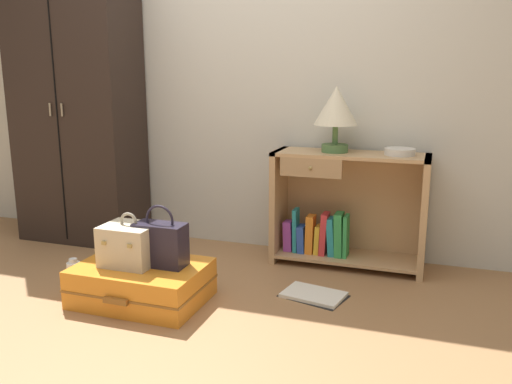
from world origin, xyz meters
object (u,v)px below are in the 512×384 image
(suitcase_large, at_px, (142,283))
(bottle, at_px, (74,277))
(handbag, at_px, (161,243))
(bookshelf, at_px, (343,211))
(table_lamp, at_px, (336,109))
(bowl, at_px, (400,152))
(train_case, at_px, (130,244))
(wardrobe, at_px, (77,108))
(open_book_on_floor, at_px, (314,295))

(suitcase_large, height_order, bottle, suitcase_large)
(handbag, bearing_deg, bookshelf, 48.19)
(table_lamp, relative_size, bowl, 2.22)
(suitcase_large, distance_m, train_case, 0.23)
(bookshelf, relative_size, bowl, 5.22)
(wardrobe, distance_m, handbag, 1.58)
(bowl, xyz_separation_m, bottle, (-1.72, -0.98, -0.68))
(open_book_on_floor, bearing_deg, handbag, -156.74)
(handbag, height_order, bottle, handbag)
(train_case, relative_size, bottle, 1.43)
(train_case, bearing_deg, table_lamp, 45.76)
(handbag, distance_m, open_book_on_floor, 0.92)
(handbag, bearing_deg, bottle, -174.08)
(train_case, relative_size, open_book_on_floor, 0.73)
(suitcase_large, relative_size, train_case, 2.39)
(wardrobe, distance_m, table_lamp, 1.92)
(wardrobe, height_order, bowl, wardrobe)
(table_lamp, distance_m, train_case, 1.52)
(wardrobe, xyz_separation_m, bowl, (2.32, 0.05, -0.23))
(train_case, distance_m, open_book_on_floor, 1.07)
(table_lamp, distance_m, suitcase_large, 1.60)
(handbag, xyz_separation_m, bottle, (-0.54, -0.06, -0.24))
(bowl, bearing_deg, bottle, -150.29)
(bottle, bearing_deg, open_book_on_floor, 16.52)
(wardrobe, bearing_deg, suitcase_large, -41.08)
(table_lamp, bearing_deg, bookshelf, 5.98)
(train_case, distance_m, handbag, 0.17)
(suitcase_large, bearing_deg, open_book_on_floor, 22.47)
(bowl, bearing_deg, open_book_on_floor, -123.71)
(bowl, relative_size, bottle, 0.92)
(bookshelf, distance_m, train_case, 1.40)
(suitcase_large, height_order, train_case, train_case)
(suitcase_large, xyz_separation_m, handbag, (0.11, 0.03, 0.23))
(table_lamp, distance_m, open_book_on_floor, 1.18)
(table_lamp, distance_m, bowl, 0.48)
(bottle, bearing_deg, train_case, 2.80)
(bottle, bearing_deg, bookshelf, 35.71)
(wardrobe, relative_size, open_book_on_floor, 4.94)
(table_lamp, bearing_deg, bottle, -143.16)
(train_case, height_order, bottle, train_case)
(table_lamp, bearing_deg, suitcase_large, -132.51)
(wardrobe, distance_m, suitcase_large, 1.64)
(bookshelf, xyz_separation_m, train_case, (-1.01, -0.97, -0.03))
(train_case, relative_size, handbag, 0.86)
(suitcase_large, distance_m, handbag, 0.26)
(bowl, xyz_separation_m, suitcase_large, (-1.29, -0.96, -0.67))
(train_case, xyz_separation_m, open_book_on_floor, (0.96, 0.38, -0.32))
(table_lamp, height_order, handbag, table_lamp)
(suitcase_large, bearing_deg, table_lamp, 47.49)
(wardrobe, xyz_separation_m, bottle, (0.60, -0.93, -0.90))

